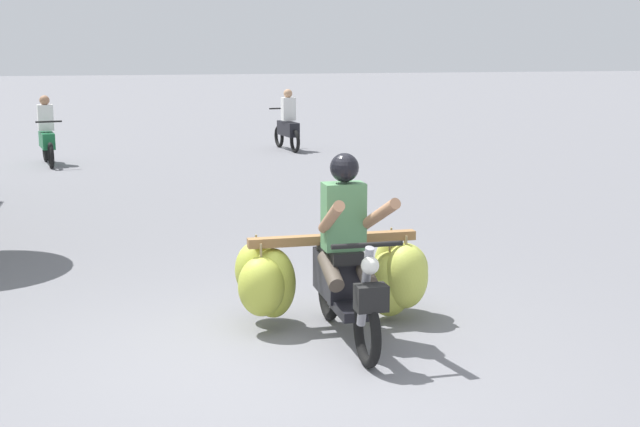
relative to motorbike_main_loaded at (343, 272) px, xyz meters
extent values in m
plane|color=slate|center=(-0.80, -0.81, -0.49)|extent=(120.00, 120.00, 0.00)
torus|color=black|center=(-0.06, -0.98, -0.21)|extent=(0.09, 0.56, 0.56)
torus|color=black|center=(-0.08, 0.22, -0.21)|extent=(0.09, 0.56, 0.56)
cube|color=black|center=(-0.07, -0.48, -0.17)|extent=(0.25, 0.56, 0.08)
cube|color=black|center=(-0.08, -0.08, 0.01)|extent=(0.29, 0.65, 0.36)
cube|color=black|center=(-0.07, -0.16, 0.23)|extent=(0.27, 0.61, 0.10)
cylinder|color=gray|center=(-0.06, -0.92, 0.13)|extent=(0.08, 0.28, 0.69)
cylinder|color=black|center=(-0.06, -0.96, 0.47)|extent=(0.56, 0.05, 0.04)
sphere|color=silver|center=(-0.06, -1.04, 0.33)|extent=(0.14, 0.14, 0.14)
cube|color=black|center=(-0.06, -1.08, 0.09)|extent=(0.24, 0.16, 0.20)
cube|color=black|center=(-0.06, -0.98, 0.09)|extent=(0.11, 0.28, 0.04)
cube|color=olive|center=(-0.08, 0.07, 0.29)|extent=(1.50, 0.13, 0.08)
cube|color=olive|center=(-0.08, 0.25, 0.26)|extent=(1.35, 0.11, 0.06)
ellipsoid|color=#B2BC41|center=(-0.71, 0.34, -0.02)|extent=(0.42, 0.39, 0.52)
cylinder|color=#998459|center=(-0.71, 0.34, 0.25)|extent=(0.02, 0.02, 0.09)
ellipsoid|color=#BEC84D|center=(0.45, 0.10, -0.16)|extent=(0.48, 0.44, 0.60)
cylinder|color=#998459|center=(0.45, 0.10, 0.20)|extent=(0.02, 0.02, 0.19)
ellipsoid|color=#B0BA40|center=(-0.73, -0.02, -0.08)|extent=(0.48, 0.45, 0.52)
cylinder|color=#998459|center=(-0.73, -0.02, 0.23)|extent=(0.02, 0.02, 0.14)
ellipsoid|color=#BDC74D|center=(0.55, 0.36, -0.09)|extent=(0.36, 0.33, 0.61)
cylinder|color=#998459|center=(0.55, 0.36, 0.24)|extent=(0.02, 0.02, 0.11)
ellipsoid|color=#B1BB41|center=(-0.61, 0.08, -0.08)|extent=(0.47, 0.44, 0.62)
cylinder|color=#998459|center=(-0.61, 0.08, 0.25)|extent=(0.02, 0.02, 0.10)
ellipsoid|color=#B4BE44|center=(0.62, 0.18, -0.05)|extent=(0.47, 0.43, 0.48)
cylinder|color=#998459|center=(0.62, 0.18, 0.23)|extent=(0.02, 0.02, 0.14)
ellipsoid|color=#C0CA50|center=(0.57, 0.00, -0.07)|extent=(0.44, 0.41, 0.58)
cylinder|color=#998459|center=(0.57, 0.00, 0.24)|extent=(0.02, 0.02, 0.11)
cube|color=#4C7F51|center=(-0.07, -0.28, 0.56)|extent=(0.34, 0.23, 0.56)
sphere|color=black|center=(-0.07, -0.30, 0.97)|extent=(0.24, 0.24, 0.24)
cylinder|color=#9E7051|center=(0.13, -0.62, 0.62)|extent=(0.16, 0.72, 0.39)
cylinder|color=#9E7051|center=(-0.26, -0.62, 0.62)|extent=(0.13, 0.72, 0.39)
cylinder|color=#4C4238|center=(0.07, -0.40, 0.13)|extent=(0.14, 0.44, 0.27)
cylinder|color=#4C4238|center=(-0.21, -0.40, 0.13)|extent=(0.14, 0.44, 0.27)
torus|color=black|center=(-3.23, 10.72, -0.23)|extent=(0.17, 0.53, 0.52)
torus|color=black|center=(-3.42, 11.80, -0.23)|extent=(0.17, 0.53, 0.52)
cube|color=#196638|center=(-3.34, 11.36, 0.01)|extent=(0.39, 0.93, 0.32)
cylinder|color=black|center=(-3.24, 10.76, 0.43)|extent=(0.50, 0.12, 0.04)
cube|color=silver|center=(-3.35, 11.38, 0.46)|extent=(0.33, 0.25, 0.52)
sphere|color=#9E7051|center=(-3.34, 11.36, 0.81)|extent=(0.20, 0.20, 0.20)
torus|color=black|center=(1.76, 13.19, -0.23)|extent=(0.16, 0.53, 0.52)
torus|color=black|center=(1.93, 12.11, -0.23)|extent=(0.16, 0.53, 0.52)
cube|color=black|center=(1.86, 12.55, 0.01)|extent=(0.38, 0.93, 0.32)
cylinder|color=black|center=(1.77, 13.14, 0.43)|extent=(0.50, 0.11, 0.04)
cube|color=silver|center=(1.86, 12.53, 0.46)|extent=(0.33, 0.24, 0.52)
sphere|color=tan|center=(1.86, 12.55, 0.81)|extent=(0.20, 0.20, 0.20)
camera|label=1|loc=(-1.82, -7.20, 1.99)|focal=49.37mm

